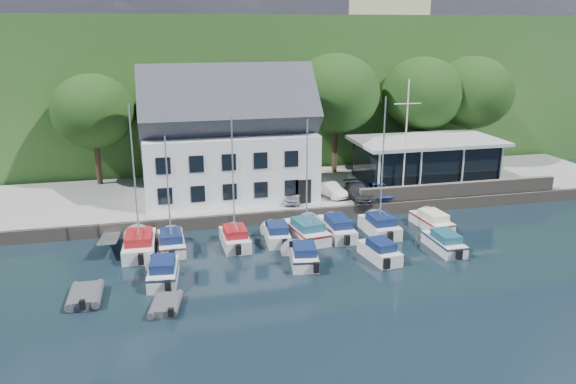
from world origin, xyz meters
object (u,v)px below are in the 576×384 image
Objects in this scene: boat_r1_2 at (233,185)px; harbor_building at (228,145)px; boat_r2_4 at (444,241)px; boat_r2_0 at (163,270)px; boat_r2_3 at (380,249)px; boat_r1_5 at (337,226)px; dinghy_1 at (166,303)px; boat_r1_3 at (277,232)px; dinghy_0 at (85,294)px; boat_r1_0 at (135,188)px; boat_r1_1 at (168,190)px; boat_r1_4 at (307,179)px; boat_r1_6 at (382,174)px; flagpole at (406,139)px; car_dgrey at (359,192)px; car_blue at (379,189)px; car_white at (331,190)px; club_pavilion at (425,161)px; boat_r2_2 at (304,254)px; boat_r1_7 at (432,219)px; car_silver at (293,196)px.

harbor_building is at bearing 83.04° from boat_r1_2.
boat_r1_2 is 1.63× the size of boat_r2_4.
boat_r2_3 is (14.10, 0.10, -0.06)m from boat_r2_0.
dinghy_1 is (-12.69, -8.62, -0.43)m from boat_r1_5.
boat_r2_4 is at bearing -17.21° from boat_r1_3.
harbor_building is at bearing 57.27° from dinghy_0.
boat_r1_0 is 8.27m from dinghy_0.
boat_r1_1 is 0.95× the size of boat_r1_4.
boat_r1_6 is 2.89× the size of dinghy_0.
boat_r1_4 reaches higher than dinghy_0.
boat_r1_3 is (-12.11, -5.19, -5.23)m from flagpole.
boat_r2_3 is at bearing -100.79° from car_dgrey.
boat_r1_2 is at bearing -95.70° from harbor_building.
flagpole is at bearing -3.58° from car_blue.
car_white is at bearing 49.75° from boat_r1_4.
club_pavilion reaches higher than car_white.
boat_r1_2 is at bearing -0.19° from boat_r1_0.
boat_r1_2 is at bearing -152.32° from car_dgrey.
boat_r2_2 is (-6.95, -4.01, -3.96)m from boat_r1_6.
boat_r2_2 is (-1.37, -4.36, -3.84)m from boat_r1_4.
harbor_building is 1.09× the size of club_pavilion.
boat_r1_0 reaches higher than boat_r1_4.
harbor_building is at bearing 133.35° from boat_r2_4.
car_dgrey is 0.85× the size of boat_r2_3.
boat_r1_7 is at bearing 2.41° from boat_r1_0.
boat_r1_3 reaches higher than dinghy_1.
club_pavilion reaches higher than dinghy_0.
boat_r2_2 is 5.13m from boat_r2_3.
club_pavilion reaches higher than boat_r1_3.
flagpole is at bearing 26.13° from dinghy_0.
dinghy_0 is at bearing 165.82° from dinghy_1.
boat_r1_2 is (-13.18, -5.88, 2.89)m from car_blue.
boat_r1_0 reaches higher than dinghy_1.
car_blue reaches higher than dinghy_0.
dinghy_0 is at bearing -151.97° from club_pavilion.
boat_r1_1 is at bearing 88.48° from boat_r2_0.
dinghy_1 is (-14.07, -3.69, -0.38)m from boat_r2_3.
car_white reaches higher than car_silver.
car_white is 0.64× the size of boat_r2_4.
car_blue reaches higher than boat_r2_2.
dinghy_1 is at bearing -149.77° from boat_r1_4.
car_dgrey is 18.78m from boat_r1_0.
club_pavilion reaches higher than boat_r1_7.
boat_r1_3 is at bearing 110.30° from boat_r2_2.
boat_r1_7 is 1.17× the size of boat_r2_3.
flagpole reaches higher than dinghy_0.
club_pavilion is 6.69m from car_blue.
dinghy_1 is (-16.29, -13.74, -1.30)m from car_dgrey.
boat_r1_3 is at bearing 28.04° from dinghy_0.
boat_r1_7 is 1.06× the size of boat_r2_4.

